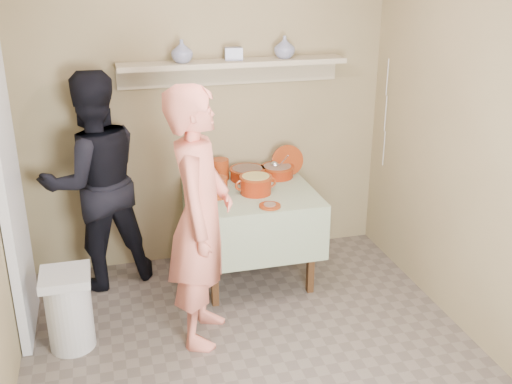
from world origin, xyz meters
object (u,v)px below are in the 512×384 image
object	(u,v)px
person_helper	(95,182)
cazuela_rice	(256,183)
serving_table	(251,203)
person_cook	(200,218)
trash_bin	(69,310)

from	to	relation	value
person_helper	cazuela_rice	world-z (taller)	person_helper
person_helper	serving_table	size ratio (longest dim) A/B	1.76
person_cook	cazuela_rice	world-z (taller)	person_cook
cazuela_rice	trash_bin	distance (m)	1.63
serving_table	trash_bin	xyz separation A→B (m)	(-1.42, -0.64, -0.36)
person_helper	serving_table	bearing A→B (deg)	152.55
person_helper	trash_bin	world-z (taller)	person_helper
trash_bin	serving_table	bearing A→B (deg)	24.34
trash_bin	cazuela_rice	bearing A→B (deg)	21.15
person_cook	person_helper	bearing A→B (deg)	53.90
person_helper	trash_bin	size ratio (longest dim) A/B	3.06
person_helper	trash_bin	distance (m)	1.07
person_helper	trash_bin	bearing A→B (deg)	58.93
person_cook	cazuela_rice	size ratio (longest dim) A/B	5.35
person_cook	person_helper	world-z (taller)	person_cook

